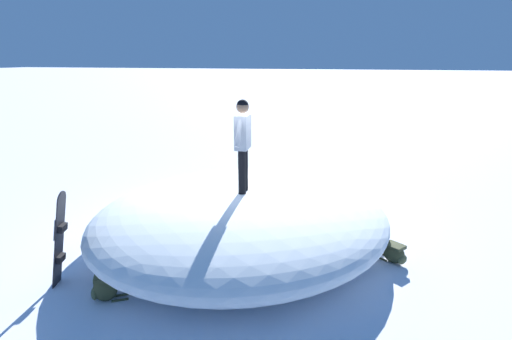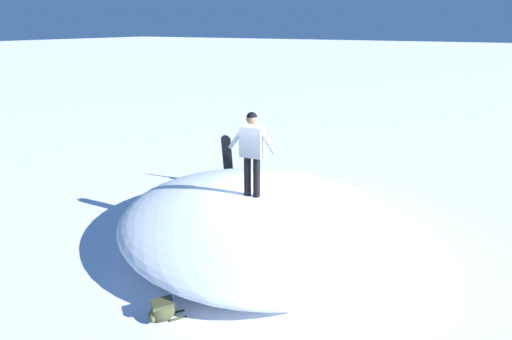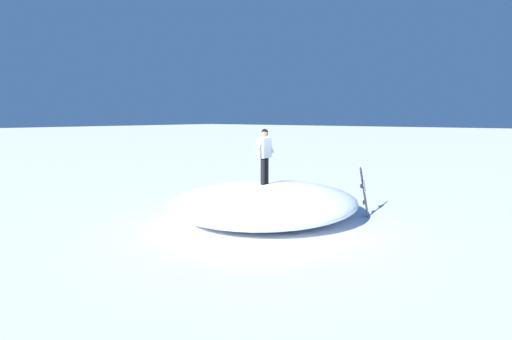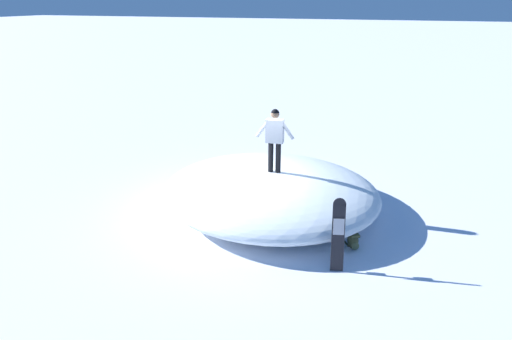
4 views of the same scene
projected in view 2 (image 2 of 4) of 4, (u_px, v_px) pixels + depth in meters
ground at (289, 239)px, 8.71m from camera, size 240.00×240.00×0.00m
snow_mound at (258, 219)px, 8.39m from camera, size 6.70×7.03×1.07m
snowboarder_standing at (252, 147)px, 7.87m from camera, size 0.26×1.02×1.69m
snowboard_primary_upright at (228, 161)px, 11.16m from camera, size 0.36×0.34×1.56m
backpack_near at (162, 311)px, 6.25m from camera, size 0.58×0.52×0.34m
backpack_far at (202, 190)px, 10.75m from camera, size 0.53×0.42×0.40m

